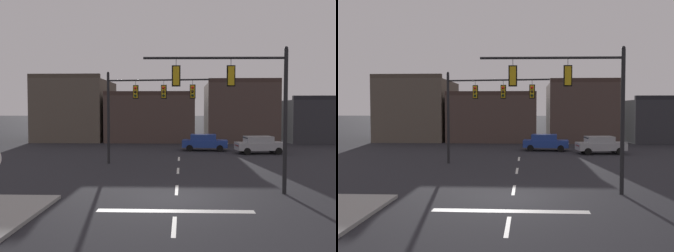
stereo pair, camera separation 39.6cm
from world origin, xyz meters
The scene contains 8 objects.
ground_plane centered at (0.00, 0.00, 0.00)m, with size 400.00×400.00×0.00m, color #232328.
stop_bar_paint centered at (0.00, -2.00, 0.00)m, with size 6.40×0.50×0.01m, color silver.
lane_centreline centered at (0.00, 2.00, 0.00)m, with size 0.16×26.40×0.01m.
signal_mast_near_side centered at (3.31, 1.28, 4.83)m, with size 6.96×0.42×7.14m.
signal_mast_far_side centered at (-2.84, 10.87, 4.75)m, with size 7.69×1.11×6.91m.
car_lot_nearside centered at (7.39, 17.88, 0.86)m, with size 4.61×2.35×1.61m.
car_lot_middle centered at (2.46, 20.21, 0.86)m, with size 4.56×2.19×1.61m.
building_row centered at (1.49, 32.77, 3.28)m, with size 43.00×11.53×8.30m.
Camera 1 is at (0.29, -17.18, 4.16)m, focal length 40.55 mm.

